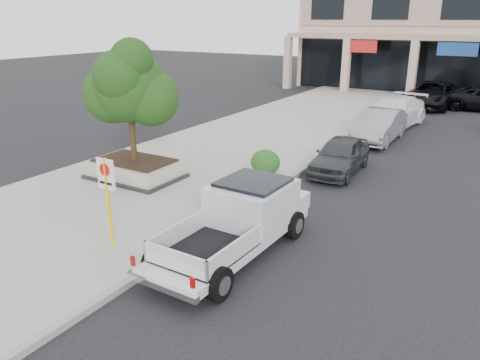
% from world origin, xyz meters
% --- Properties ---
extents(ground, '(120.00, 120.00, 0.00)m').
position_xyz_m(ground, '(0.00, 0.00, 0.00)').
color(ground, black).
rests_on(ground, ground).
extents(sidewalk, '(8.00, 52.00, 0.15)m').
position_xyz_m(sidewalk, '(-5.50, 6.00, 0.07)').
color(sidewalk, gray).
rests_on(sidewalk, ground).
extents(curb, '(0.20, 52.00, 0.15)m').
position_xyz_m(curb, '(-1.55, 6.00, 0.07)').
color(curb, gray).
rests_on(curb, ground).
extents(planter, '(3.20, 2.20, 0.68)m').
position_xyz_m(planter, '(-6.28, 2.72, 0.48)').
color(planter, black).
rests_on(planter, sidewalk).
extents(planter_tree, '(2.90, 2.55, 4.00)m').
position_xyz_m(planter_tree, '(-6.15, 2.87, 3.41)').
color(planter_tree, '#2E2211').
rests_on(planter_tree, planter).
extents(no_parking_sign, '(0.55, 0.09, 2.30)m').
position_xyz_m(no_parking_sign, '(-3.05, -1.57, 1.63)').
color(no_parking_sign, yellow).
rests_on(no_parking_sign, sidewalk).
extents(hedge, '(1.10, 0.99, 0.93)m').
position_xyz_m(hedge, '(-2.44, 5.44, 0.62)').
color(hedge, '#124116').
rests_on(hedge, sidewalk).
extents(pickup_truck, '(2.13, 5.43, 1.69)m').
position_xyz_m(pickup_truck, '(-0.35, -0.18, 0.85)').
color(pickup_truck, silver).
rests_on(pickup_truck, ground).
extents(curb_car_a, '(1.78, 4.00, 1.34)m').
position_xyz_m(curb_car_a, '(-0.38, 7.59, 0.67)').
color(curb_car_a, '#313436').
rests_on(curb_car_a, ground).
extents(curb_car_b, '(1.60, 4.54, 1.49)m').
position_xyz_m(curb_car_b, '(-0.43, 13.13, 0.75)').
color(curb_car_b, gray).
rests_on(curb_car_b, ground).
extents(curb_car_c, '(2.83, 5.71, 1.60)m').
position_xyz_m(curb_car_c, '(-0.65, 16.69, 0.80)').
color(curb_car_c, white).
rests_on(curb_car_c, ground).
extents(curb_car_d, '(3.22, 6.18, 1.66)m').
position_xyz_m(curb_car_d, '(0.01, 24.10, 0.83)').
color(curb_car_d, black).
rests_on(curb_car_d, ground).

